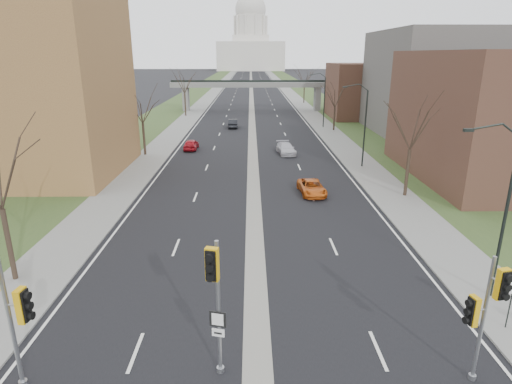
{
  "coord_description": "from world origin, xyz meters",
  "views": [
    {
      "loc": [
        -0.23,
        -12.72,
        11.69
      ],
      "look_at": [
        0.06,
        10.5,
        4.17
      ],
      "focal_mm": 30.0,
      "sensor_mm": 36.0,
      "label": 1
    }
  ],
  "objects_px": {
    "car_left_near": "(191,144)",
    "car_left_far": "(233,123)",
    "signal_pole_right": "(486,305)",
    "signal_pole_median": "(215,288)",
    "signal_pole_left": "(7,300)",
    "speed_limit_sign": "(512,295)",
    "car_right_near": "(312,187)",
    "car_right_mid": "(286,149)"
  },
  "relations": [
    {
      "from": "car_left_near",
      "to": "signal_pole_right",
      "type": "bearing_deg",
      "value": 111.95
    },
    {
      "from": "signal_pole_right",
      "to": "signal_pole_median",
      "type": "bearing_deg",
      "value": 164.4
    },
    {
      "from": "signal_pole_left",
      "to": "signal_pole_median",
      "type": "relative_size",
      "value": 1.05
    },
    {
      "from": "car_left_far",
      "to": "car_right_near",
      "type": "relative_size",
      "value": 0.99
    },
    {
      "from": "car_right_near",
      "to": "speed_limit_sign",
      "type": "bearing_deg",
      "value": -77.1
    },
    {
      "from": "speed_limit_sign",
      "to": "car_left_near",
      "type": "relative_size",
      "value": 0.59
    },
    {
      "from": "car_left_near",
      "to": "car_left_far",
      "type": "xyz_separation_m",
      "value": [
        4.67,
        17.02,
        0.03
      ]
    },
    {
      "from": "car_right_near",
      "to": "car_right_mid",
      "type": "xyz_separation_m",
      "value": [
        -1.02,
        15.74,
        0.06
      ]
    },
    {
      "from": "signal_pole_left",
      "to": "car_left_far",
      "type": "xyz_separation_m",
      "value": [
        5.31,
        58.16,
        -3.07
      ]
    },
    {
      "from": "car_left_near",
      "to": "car_left_far",
      "type": "relative_size",
      "value": 0.93
    },
    {
      "from": "signal_pole_left",
      "to": "signal_pole_right",
      "type": "height_order",
      "value": "signal_pole_left"
    },
    {
      "from": "signal_pole_right",
      "to": "car_right_near",
      "type": "xyz_separation_m",
      "value": [
        -2.86,
        22.65,
        -2.74
      ]
    },
    {
      "from": "car_left_near",
      "to": "car_right_mid",
      "type": "xyz_separation_m",
      "value": [
        11.92,
        -2.62,
        -0.02
      ]
    },
    {
      "from": "signal_pole_left",
      "to": "signal_pole_median",
      "type": "bearing_deg",
      "value": 10.94
    },
    {
      "from": "signal_pole_left",
      "to": "car_left_near",
      "type": "relative_size",
      "value": 1.44
    },
    {
      "from": "car_right_near",
      "to": "car_right_mid",
      "type": "relative_size",
      "value": 0.95
    },
    {
      "from": "speed_limit_sign",
      "to": "signal_pole_left",
      "type": "bearing_deg",
      "value": -154.97
    },
    {
      "from": "signal_pole_left",
      "to": "speed_limit_sign",
      "type": "height_order",
      "value": "signal_pole_left"
    },
    {
      "from": "car_left_near",
      "to": "signal_pole_median",
      "type": "bearing_deg",
      "value": 99.77
    },
    {
      "from": "speed_limit_sign",
      "to": "car_right_mid",
      "type": "bearing_deg",
      "value": 116.53
    },
    {
      "from": "signal_pole_right",
      "to": "car_left_near",
      "type": "relative_size",
      "value": 1.27
    },
    {
      "from": "signal_pole_left",
      "to": "car_left_far",
      "type": "height_order",
      "value": "signal_pole_left"
    },
    {
      "from": "car_right_near",
      "to": "signal_pole_right",
      "type": "bearing_deg",
      "value": -87.02
    },
    {
      "from": "signal_pole_median",
      "to": "car_left_near",
      "type": "distance_m",
      "value": 41.19
    },
    {
      "from": "car_left_near",
      "to": "car_right_near",
      "type": "relative_size",
      "value": 0.92
    },
    {
      "from": "signal_pole_median",
      "to": "car_right_near",
      "type": "bearing_deg",
      "value": 87.25
    },
    {
      "from": "speed_limit_sign",
      "to": "car_right_near",
      "type": "xyz_separation_m",
      "value": [
        -5.98,
        19.42,
        -1.14
      ]
    },
    {
      "from": "speed_limit_sign",
      "to": "car_left_far",
      "type": "height_order",
      "value": "speed_limit_sign"
    },
    {
      "from": "signal_pole_median",
      "to": "car_left_far",
      "type": "xyz_separation_m",
      "value": [
        -1.67,
        57.59,
        -3.14
      ]
    },
    {
      "from": "car_left_near",
      "to": "car_right_near",
      "type": "height_order",
      "value": "car_left_near"
    },
    {
      "from": "car_left_far",
      "to": "car_right_mid",
      "type": "relative_size",
      "value": 0.94
    },
    {
      "from": "signal_pole_median",
      "to": "speed_limit_sign",
      "type": "bearing_deg",
      "value": 26.32
    },
    {
      "from": "signal_pole_right",
      "to": "car_right_mid",
      "type": "height_order",
      "value": "signal_pole_right"
    },
    {
      "from": "signal_pole_right",
      "to": "speed_limit_sign",
      "type": "distance_m",
      "value": 4.77
    },
    {
      "from": "signal_pole_median",
      "to": "car_left_near",
      "type": "xyz_separation_m",
      "value": [
        -6.34,
        40.57,
        -3.17
      ]
    },
    {
      "from": "signal_pole_median",
      "to": "signal_pole_right",
      "type": "relative_size",
      "value": 1.08
    },
    {
      "from": "speed_limit_sign",
      "to": "car_right_mid",
      "type": "xyz_separation_m",
      "value": [
        -7.0,
        35.15,
        -1.08
      ]
    },
    {
      "from": "speed_limit_sign",
      "to": "car_right_near",
      "type": "distance_m",
      "value": 20.35
    },
    {
      "from": "car_right_mid",
      "to": "signal_pole_right",
      "type": "bearing_deg",
      "value": -91.57
    },
    {
      "from": "car_left_far",
      "to": "car_right_mid",
      "type": "xyz_separation_m",
      "value": [
        7.24,
        -19.64,
        -0.04
      ]
    },
    {
      "from": "signal_pole_left",
      "to": "signal_pole_right",
      "type": "bearing_deg",
      "value": 6.77
    },
    {
      "from": "car_right_near",
      "to": "car_right_mid",
      "type": "distance_m",
      "value": 15.77
    }
  ]
}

